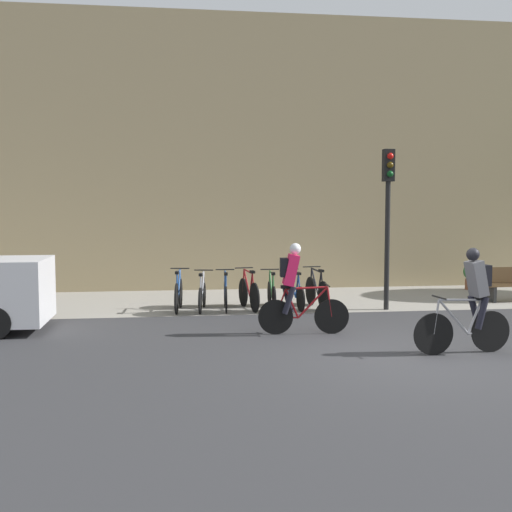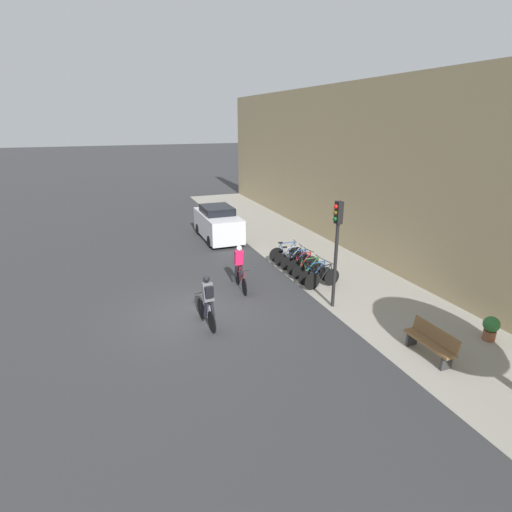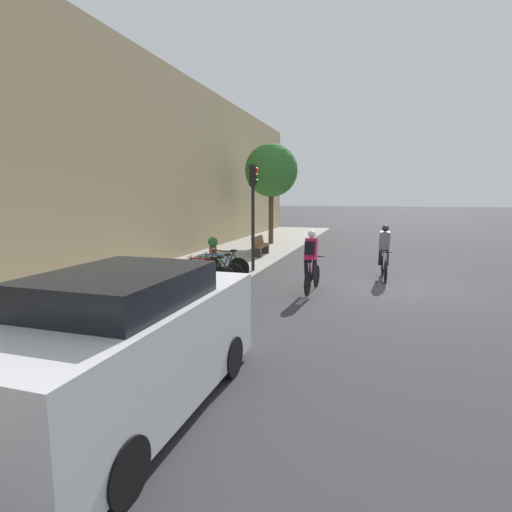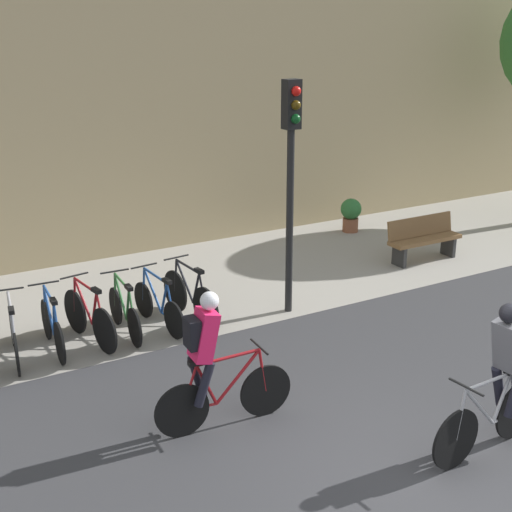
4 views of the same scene
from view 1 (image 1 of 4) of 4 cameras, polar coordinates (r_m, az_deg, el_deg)
name	(u,v)px [view 1 (image 1 of 4)]	position (r m, az deg, el deg)	size (l,w,h in m)	color
ground	(414,358)	(10.99, 13.85, -8.80)	(200.00, 200.00, 0.00)	#333335
kerb_strip	(320,299)	(17.34, 5.67, -3.80)	(44.00, 4.50, 0.01)	gray
building_facade	(301,154)	(19.71, 4.04, 9.04)	(44.00, 0.60, 8.13)	tan
cyclist_pink	(295,286)	(12.46, 3.45, -2.69)	(1.78, 0.46, 1.78)	black
cyclist_grey	(472,298)	(11.45, 18.67, -3.56)	(1.77, 0.47, 1.80)	black
parked_bike_0	(179,294)	(15.36, -6.90, -3.34)	(0.46, 1.66, 0.99)	black
parked_bike_1	(202,295)	(15.38, -4.81, -3.44)	(0.46, 1.64, 0.94)	black
parked_bike_2	(226,294)	(15.42, -2.72, -3.39)	(0.46, 1.59, 0.95)	black
parked_bike_3	(249,293)	(15.47, -0.65, -3.27)	(0.46, 1.64, 0.99)	black
parked_bike_4	(272,293)	(15.55, 1.40, -3.34)	(0.46, 1.57, 0.94)	black
parked_bike_5	(294,293)	(15.65, 3.44, -3.31)	(0.46, 1.62, 0.93)	black
parked_bike_6	(317,291)	(15.76, 5.43, -3.13)	(0.46, 1.66, 0.99)	black
traffic_light_pole	(388,200)	(15.60, 11.66, 4.93)	(0.26, 0.30, 3.83)	black
potted_plant	(471,275)	(20.16, 18.60, -1.61)	(0.48, 0.48, 0.78)	brown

